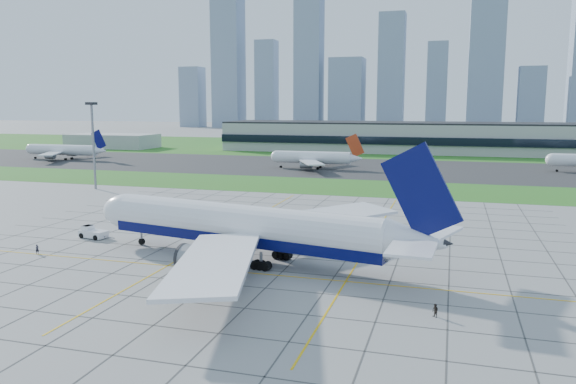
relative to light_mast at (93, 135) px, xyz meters
name	(u,v)px	position (x,y,z in m)	size (l,w,h in m)	color
ground	(233,267)	(70.00, -65.00, -16.18)	(1400.00, 1400.00, 0.00)	gray
grass_median	(343,187)	(70.00, 25.00, -16.16)	(700.00, 35.00, 0.04)	#316D1F
asphalt_taxiway	(369,168)	(70.00, 80.00, -16.15)	(700.00, 75.00, 0.04)	#383838
grass_far	(396,148)	(70.00, 190.00, -16.16)	(700.00, 145.00, 0.04)	#316D1F
apron_markings	(259,250)	(70.43, -53.91, -16.17)	(120.00, 130.00, 0.03)	#474744
terminal	(469,138)	(110.00, 164.87, -8.29)	(260.00, 43.00, 15.80)	#B7B7B2
service_block	(113,141)	(-90.00, 145.00, -12.18)	(50.00, 25.00, 8.00)	#B7B7B2
light_mast	(93,135)	(0.00, 0.00, 0.00)	(2.50, 2.50, 25.60)	gray
city_skyline	(414,71)	(61.29, 455.00, 42.91)	(523.00, 32.40, 160.00)	#8092A8
airliner	(246,227)	(70.57, -60.67, -10.74)	(62.62, 62.83, 19.91)	white
pushback_tug	(92,233)	(37.36, -54.21, -15.19)	(8.13, 3.70, 2.23)	white
crew_near	(37,249)	(35.58, -66.79, -15.38)	(0.59, 0.38, 1.61)	black
crew_far	(435,311)	(100.56, -77.47, -15.37)	(0.79, 0.62, 1.63)	black
distant_jet_0	(64,150)	(-69.28, 74.93, -11.70)	(40.37, 42.66, 14.08)	white
distant_jet_1	(314,157)	(49.99, 70.31, -11.70)	(35.03, 42.66, 14.08)	white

